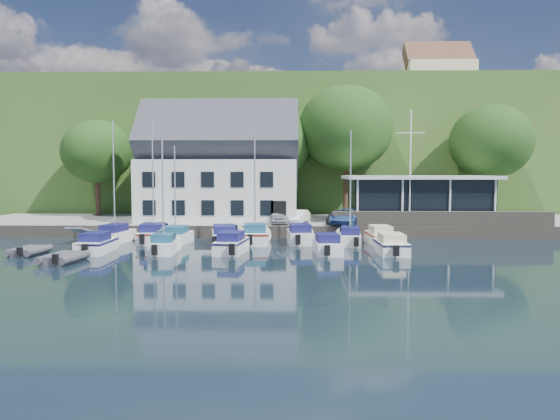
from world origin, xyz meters
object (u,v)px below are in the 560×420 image
(flagpole, at_px, (410,167))
(boat_r1_7, at_px, (380,235))
(car_white, at_px, (299,216))
(dinghy_0, at_px, (29,250))
(boat_r1_0, at_px, (114,185))
(boat_r1_3, at_px, (225,235))
(boat_r1_1, at_px, (153,183))
(boat_r1_5, at_px, (300,233))
(dinghy_1, at_px, (63,257))
(boat_r2_2, at_px, (231,242))
(boat_r2_4, at_px, (391,243))
(boat_r1_6, at_px, (350,189))
(car_silver, at_px, (277,216))
(car_blue, at_px, (346,216))
(car_dgrey, at_px, (338,217))
(club_pavilion, at_px, (418,198))
(boat_r1_2, at_px, (175,189))
(boat_r2_0, at_px, (97,242))
(boat_r2_1, at_px, (163,192))
(boat_r2_3, at_px, (327,243))
(boat_r1_4, at_px, (255,181))

(flagpole, bearing_deg, boat_r1_7, -121.11)
(car_white, bearing_deg, dinghy_0, -128.53)
(boat_r1_0, distance_m, boat_r1_3, 9.36)
(boat_r1_1, distance_m, boat_r1_5, 11.89)
(boat_r1_7, height_order, dinghy_1, boat_r1_7)
(boat_r2_2, distance_m, dinghy_1, 10.52)
(boat_r1_3, distance_m, boat_r1_5, 5.73)
(boat_r2_4, bearing_deg, boat_r1_6, 114.81)
(boat_r1_1, bearing_deg, car_silver, 22.74)
(car_silver, relative_size, car_blue, 0.93)
(car_white, relative_size, car_dgrey, 0.88)
(car_silver, relative_size, dinghy_0, 1.27)
(club_pavilion, xyz_separation_m, boat_r1_2, (-20.17, -8.65, 1.10))
(car_dgrey, height_order, boat_r1_2, boat_r1_2)
(car_silver, height_order, boat_r1_6, boat_r1_6)
(boat_r1_5, distance_m, boat_r2_4, 7.98)
(boat_r1_5, height_order, boat_r2_4, boat_r1_5)
(boat_r2_0, bearing_deg, car_silver, 41.61)
(boat_r2_1, distance_m, boat_r2_3, 11.44)
(club_pavilion, bearing_deg, car_dgrey, -159.41)
(club_pavilion, height_order, boat_r1_3, club_pavilion)
(boat_r1_0, height_order, boat_r2_2, boat_r1_0)
(flagpole, bearing_deg, boat_r1_4, -157.38)
(car_white, height_order, boat_r2_4, car_white)
(boat_r1_1, bearing_deg, boat_r1_7, -8.55)
(boat_r1_4, bearing_deg, car_blue, 28.19)
(boat_r1_6, relative_size, dinghy_0, 2.74)
(boat_r1_0, bearing_deg, boat_r2_1, -37.38)
(boat_r1_1, distance_m, boat_r1_6, 15.00)
(car_dgrey, xyz_separation_m, dinghy_1, (-17.62, -14.63, -1.18))
(boat_r1_3, relative_size, dinghy_0, 2.22)
(boat_r1_3, height_order, boat_r2_1, boat_r2_1)
(boat_r1_3, bearing_deg, car_white, 41.49)
(car_silver, distance_m, boat_r1_7, 9.88)
(boat_r1_6, height_order, boat_r2_4, boat_r1_6)
(boat_r1_6, bearing_deg, club_pavilion, 57.05)
(boat_r1_1, bearing_deg, boat_r2_1, -75.73)
(car_silver, bearing_deg, boat_r1_7, -49.23)
(boat_r2_2, bearing_deg, boat_r2_4, 6.38)
(boat_r2_4, xyz_separation_m, dinghy_1, (-20.28, -4.06, -0.32))
(boat_r1_6, bearing_deg, flagpole, 50.81)
(boat_r1_0, height_order, dinghy_0, boat_r1_0)
(car_white, relative_size, dinghy_0, 1.12)
(boat_r1_2, xyz_separation_m, boat_r1_7, (15.41, -0.08, -3.43))
(car_blue, distance_m, boat_r2_2, 13.02)
(car_blue, height_order, boat_r2_1, boat_r2_1)
(boat_r1_6, height_order, boat_r1_7, boat_r1_6)
(boat_r1_2, bearing_deg, car_dgrey, 30.59)
(boat_r1_7, distance_m, boat_r2_2, 11.56)
(boat_r1_3, bearing_deg, car_dgrey, 25.15)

